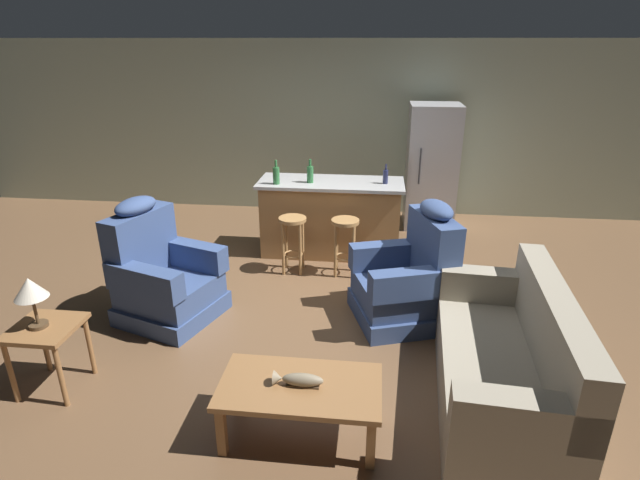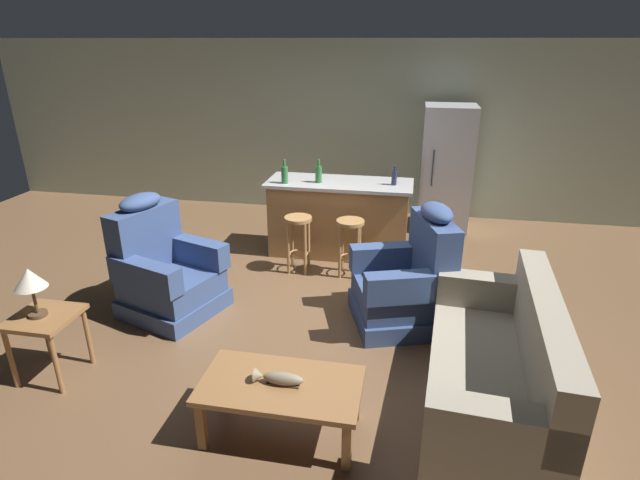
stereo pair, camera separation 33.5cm
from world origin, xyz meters
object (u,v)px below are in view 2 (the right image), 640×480
end_table (46,326)px  bottle_tall_green (394,178)px  bottle_short_amber (319,174)px  kitchen_island (339,218)px  recliner_near_island (408,282)px  bar_stool_left (298,234)px  coffee_table (281,390)px  recliner_near_lamp (165,272)px  bottle_wine_dark (285,174)px  couch (498,372)px  refrigerator (446,169)px  table_lamp (30,281)px  fish_figurine (278,378)px  bar_stool_right (350,237)px

end_table → bottle_tall_green: 3.95m
bottle_short_amber → kitchen_island: bearing=17.9°
recliner_near_island → bar_stool_left: recliner_near_island is taller
bottle_short_amber → coffee_table: bearing=-83.7°
coffee_table → recliner_near_lamp: recliner_near_lamp is taller
kitchen_island → bar_stool_left: bearing=-121.3°
bottle_wine_dark → couch: bearing=-48.6°
coffee_table → couch: (1.49, 0.52, -0.02)m
recliner_near_island → refrigerator: size_ratio=0.68×
couch → table_lamp: size_ratio=4.77×
coffee_table → couch: bearing=19.1°
coffee_table → recliner_near_lamp: 2.16m
couch → kitchen_island: bearing=-55.6°
fish_figurine → table_lamp: size_ratio=0.83×
bottle_short_amber → bottle_tall_green: bearing=3.6°
fish_figurine → bottle_tall_green: (0.58, 3.23, 0.58)m
refrigerator → couch: bearing=-86.3°
recliner_near_lamp → table_lamp: recliner_near_lamp is taller
table_lamp → refrigerator: 5.31m
end_table → table_lamp: 0.41m
end_table → refrigerator: size_ratio=0.32×
table_lamp → couch: bearing=3.9°
couch → bottle_short_amber: 3.30m
fish_figurine → bottle_short_amber: 3.24m
coffee_table → kitchen_island: 3.25m
recliner_near_island → bar_stool_left: (-1.30, 0.93, 0.05)m
recliner_near_lamp → end_table: recliner_near_lamp is taller
table_lamp → refrigerator: size_ratio=0.23×
kitchen_island → refrigerator: refrigerator is taller
couch → refrigerator: bearing=-82.1°
refrigerator → bottle_wine_dark: 2.43m
coffee_table → table_lamp: 2.12m
end_table → fish_figurine: bearing=-8.4°
couch → recliner_near_island: recliner_near_island is taller
coffee_table → kitchen_island: (-0.10, 3.24, 0.11)m
end_table → table_lamp: size_ratio=1.37×
bar_stool_right → refrigerator: 2.18m
fish_figurine → kitchen_island: kitchen_island is taller
recliner_near_lamp → bar_stool_left: 1.59m
recliner_near_island → bottle_short_amber: bottle_short_amber is taller
coffee_table → fish_figurine: fish_figurine is taller
recliner_near_island → bar_stool_right: recliner_near_island is taller
table_lamp → refrigerator: bearing=51.8°
kitchen_island → refrigerator: (1.34, 1.20, 0.40)m
recliner_near_lamp → end_table: 1.25m
bar_stool_right → kitchen_island: bearing=109.7°
recliner_near_lamp → bar_stool_right: recliner_near_lamp is taller
recliner_near_lamp → bottle_wine_dark: size_ratio=4.09×
table_lamp → bottle_wine_dark: (1.29, 2.78, 0.19)m
bar_stool_left → refrigerator: bearing=46.8°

